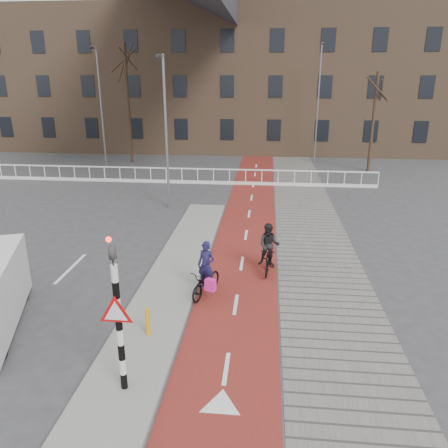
{
  "coord_description": "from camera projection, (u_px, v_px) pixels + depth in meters",
  "views": [
    {
      "loc": [
        2.29,
        -9.48,
        6.48
      ],
      "look_at": [
        0.85,
        5.0,
        1.5
      ],
      "focal_mm": 35.0,
      "sensor_mm": 36.0,
      "label": 1
    }
  ],
  "objects": [
    {
      "name": "ground",
      "position": [
        172.0,
        340.0,
        11.24
      ],
      "size": [
        120.0,
        120.0,
        0.0
      ],
      "primitive_type": "plane",
      "color": "#38383A",
      "rests_on": "ground"
    },
    {
      "name": "bike_lane",
      "position": [
        248.0,
        220.0,
        20.51
      ],
      "size": [
        2.5,
        60.0,
        0.01
      ],
      "primitive_type": "cube",
      "color": "maroon",
      "rests_on": "ground"
    },
    {
      "name": "sidewalk",
      "position": [
        308.0,
        222.0,
        20.25
      ],
      "size": [
        3.0,
        60.0,
        0.01
      ],
      "primitive_type": "cube",
      "color": "slate",
      "rests_on": "ground"
    },
    {
      "name": "curb_island",
      "position": [
        176.0,
        271.0,
        15.05
      ],
      "size": [
        1.8,
        16.0,
        0.12
      ],
      "primitive_type": "cube",
      "color": "gray",
      "rests_on": "ground"
    },
    {
      "name": "traffic_signal",
      "position": [
        117.0,
        311.0,
        8.74
      ],
      "size": [
        0.8,
        0.8,
        3.68
      ],
      "color": "black",
      "rests_on": "curb_island"
    },
    {
      "name": "bollard",
      "position": [
        148.0,
        322.0,
        11.18
      ],
      "size": [
        0.12,
        0.12,
        0.74
      ],
      "primitive_type": "cylinder",
      "color": "orange",
      "rests_on": "curb_island"
    },
    {
      "name": "cyclist_near",
      "position": [
        206.0,
        278.0,
        13.37
      ],
      "size": [
        1.13,
        1.75,
        1.75
      ],
      "rotation": [
        0.0,
        0.0,
        -0.36
      ],
      "color": "black",
      "rests_on": "bike_lane"
    },
    {
      "name": "cyclist_far",
      "position": [
        269.0,
        252.0,
        14.9
      ],
      "size": [
        0.79,
        1.64,
        1.75
      ],
      "rotation": [
        0.0,
        0.0,
        -0.11
      ],
      "color": "black",
      "rests_on": "bike_lane"
    },
    {
      "name": "railing",
      "position": [
        151.0,
        178.0,
        27.61
      ],
      "size": [
        28.0,
        0.1,
        0.99
      ],
      "color": "silver",
      "rests_on": "ground"
    },
    {
      "name": "townhouse_row",
      "position": [
        211.0,
        59.0,
        39.11
      ],
      "size": [
        46.0,
        10.0,
        15.9
      ],
      "color": "#7F6047",
      "rests_on": "ground"
    },
    {
      "name": "tree_mid",
      "position": [
        128.0,
        105.0,
        32.88
      ],
      "size": [
        0.23,
        0.23,
        8.72
      ],
      "primitive_type": "cylinder",
      "color": "black",
      "rests_on": "ground"
    },
    {
      "name": "tree_right",
      "position": [
        373.0,
        123.0,
        29.99
      ],
      "size": [
        0.21,
        0.21,
        6.71
      ],
      "primitive_type": "cylinder",
      "color": "black",
      "rests_on": "ground"
    },
    {
      "name": "streetlight_near",
      "position": [
        166.0,
        135.0,
        21.34
      ],
      "size": [
        0.12,
        0.12,
        7.41
      ],
      "primitive_type": "cylinder",
      "color": "slate",
      "rests_on": "ground"
    },
    {
      "name": "streetlight_left",
      "position": [
        102.0,
        110.0,
        30.6
      ],
      "size": [
        0.12,
        0.12,
        8.28
      ],
      "primitive_type": "cylinder",
      "color": "slate",
      "rests_on": "ground"
    },
    {
      "name": "streetlight_right",
      "position": [
        318.0,
        105.0,
        32.63
      ],
      "size": [
        0.12,
        0.12,
        8.7
      ],
      "primitive_type": "cylinder",
      "color": "slate",
      "rests_on": "ground"
    }
  ]
}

